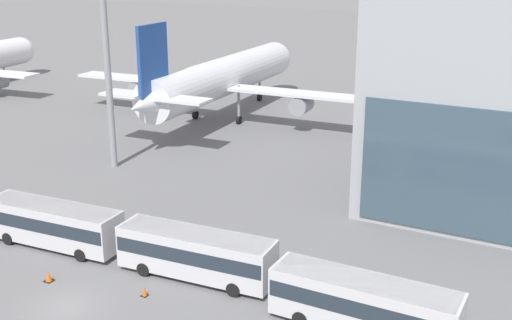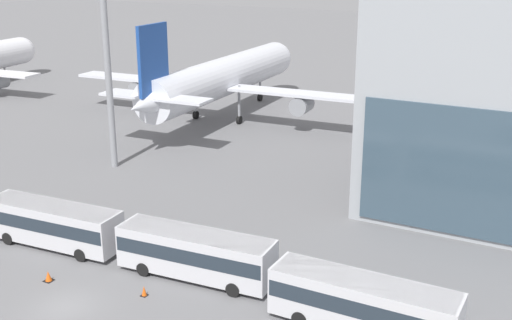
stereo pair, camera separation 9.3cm
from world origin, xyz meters
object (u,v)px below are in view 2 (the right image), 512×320
Objects in this scene: traffic_cone_2 at (144,291)px; shuttle_bus_0 at (53,222)px; shuttle_bus_1 at (196,252)px; floodlight_mast at (104,9)px; traffic_cone_0 at (48,276)px; airliner_at_gate_far at (220,78)px; shuttle_bus_2 at (363,302)px.

shuttle_bus_0 is at bearing 165.20° from traffic_cone_2.
shuttle_bus_1 is 30.57m from floodlight_mast.
shuttle_bus_0 is 1.00× the size of shuttle_bus_1.
airliner_at_gate_far is at bearing 106.36° from traffic_cone_0.
airliner_at_gate_far is 44.87m from shuttle_bus_1.
shuttle_bus_1 is 4.41m from traffic_cone_2.
traffic_cone_2 is (20.11, -42.82, -5.37)m from airliner_at_gate_far.
traffic_cone_0 reaches higher than traffic_cone_2.
airliner_at_gate_far is 46.52m from traffic_cone_0.
traffic_cone_0 is (-21.21, -4.38, -1.62)m from shuttle_bus_2.
airliner_at_gate_far is 52.76m from shuttle_bus_2.
shuttle_bus_0 is 15.77× the size of traffic_cone_0.
shuttle_bus_0 is 24.94m from shuttle_bus_2.
shuttle_bus_1 is 15.78× the size of traffic_cone_0.
shuttle_bus_2 is 16.04× the size of traffic_cone_2.
airliner_at_gate_far is 3.84× the size of shuttle_bus_2.
floodlight_mast reaches higher than traffic_cone_2.
traffic_cone_2 is at bearing -45.97° from floodlight_mast.
airliner_at_gate_far reaches higher than shuttle_bus_0.
traffic_cone_2 is at bearing -117.80° from shuttle_bus_1.
shuttle_bus_1 is 10.34m from traffic_cone_0.
floodlight_mast is at bearing 177.85° from airliner_at_gate_far.
shuttle_bus_0 reaches higher than traffic_cone_0.
shuttle_bus_2 is (12.47, -0.90, 0.00)m from shuttle_bus_1.
floodlight_mast is (-8.80, 17.43, 14.46)m from shuttle_bus_0.
shuttle_bus_1 is 0.43× the size of floodlight_mast.
traffic_cone_2 is at bearing -158.25° from airliner_at_gate_far.
shuttle_bus_0 is 11.31m from traffic_cone_2.
floodlight_mast is at bearing 112.77° from shuttle_bus_0.
shuttle_bus_2 is at bearing -142.83° from airliner_at_gate_far.
airliner_at_gate_far reaches higher than shuttle_bus_1.
shuttle_bus_2 is at bearing -4.02° from shuttle_bus_0.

